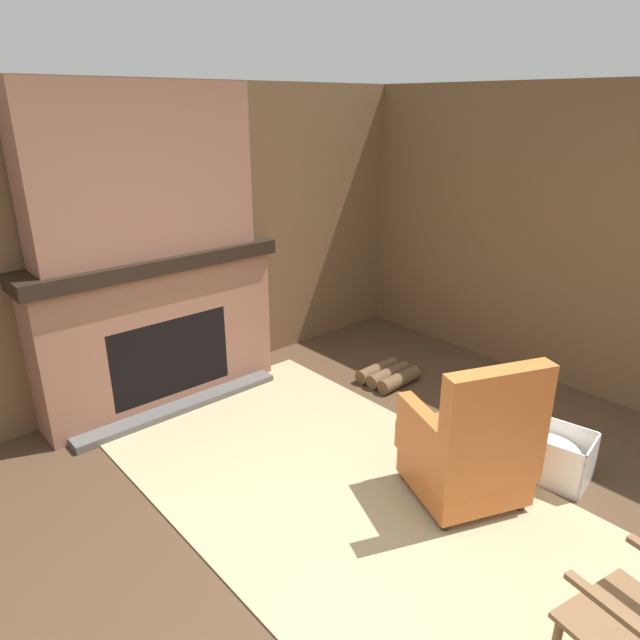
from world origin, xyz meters
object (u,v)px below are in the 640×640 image
firewood_stack (388,375)px  laundry_basket (551,453)px  storage_case (167,243)px  oil_lamp_vase (50,257)px  armchair (470,449)px

firewood_stack → laundry_basket: 1.62m
firewood_stack → laundry_basket: (1.60, -0.21, 0.10)m
storage_case → oil_lamp_vase: bearing=-90.0°
laundry_basket → storage_case: bearing=-154.8°
armchair → oil_lamp_vase: oil_lamp_vase is taller
armchair → oil_lamp_vase: (-2.42, -1.47, 0.95)m
armchair → oil_lamp_vase: 2.99m
armchair → firewood_stack: (-1.39, 0.82, -0.30)m
armchair → storage_case: storage_case is taller
firewood_stack → storage_case: bearing=-125.6°
armchair → laundry_basket: size_ratio=1.82×
storage_case → armchair: bearing=14.4°
armchair → oil_lamp_vase: size_ratio=3.81×
firewood_stack → storage_case: size_ratio=2.26×
firewood_stack → armchair: bearing=-30.7°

